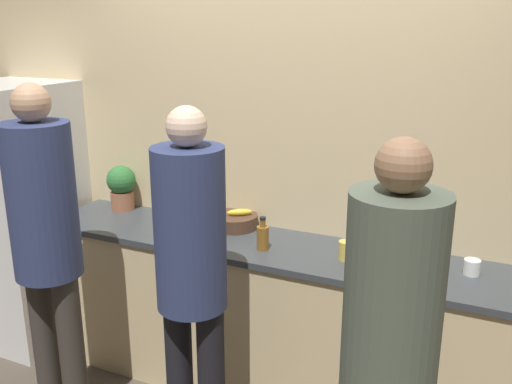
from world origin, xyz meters
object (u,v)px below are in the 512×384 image
object	(u,v)px
utensil_crock	(163,208)
person_center	(191,267)
cup_white	(472,267)
person_right	(389,350)
refrigerator	(20,215)
bottle_amber	(263,237)
fruit_bowl	(235,221)
bottle_green	(212,225)
cup_yellow	(346,251)
person_left	(46,236)
potted_plant	(122,186)

from	to	relation	value
utensil_crock	person_center	bearing A→B (deg)	-48.99
cup_white	person_right	bearing A→B (deg)	-100.25
cup_white	utensil_crock	bearing A→B (deg)	178.16
refrigerator	person_center	bearing A→B (deg)	-18.89
bottle_amber	fruit_bowl	bearing A→B (deg)	140.35
fruit_bowl	bottle_green	xyz separation A→B (m)	(-0.01, -0.26, 0.06)
fruit_bowl	cup_yellow	bearing A→B (deg)	-14.37
person_left	fruit_bowl	size ratio (longest dim) A/B	6.68
bottle_amber	cup_white	xyz separation A→B (m)	(1.05, 0.14, -0.03)
utensil_crock	bottle_amber	bearing A→B (deg)	-14.36
refrigerator	person_right	size ratio (longest dim) A/B	0.98
person_center	cup_white	xyz separation A→B (m)	(1.14, 0.71, -0.07)
bottle_green	cup_yellow	size ratio (longest dim) A/B	2.51
person_left	person_center	size ratio (longest dim) A/B	1.04
utensil_crock	cup_yellow	bearing A→B (deg)	-6.77
person_right	refrigerator	bearing A→B (deg)	161.58
person_right	bottle_green	size ratio (longest dim) A/B	6.98
bottle_green	fruit_bowl	bearing A→B (deg)	87.74
person_right	fruit_bowl	xyz separation A→B (m)	(-1.15, 1.12, -0.07)
person_center	bottle_amber	bearing A→B (deg)	80.64
fruit_bowl	bottle_amber	size ratio (longest dim) A/B	1.49
person_center	bottle_amber	distance (m)	0.58
bottle_green	person_left	bearing A→B (deg)	-133.08
cup_white	potted_plant	world-z (taller)	potted_plant
utensil_crock	bottle_amber	distance (m)	0.79
refrigerator	person_left	world-z (taller)	person_left
person_left	bottle_amber	bearing A→B (deg)	35.94
bottle_amber	bottle_green	world-z (taller)	bottle_green
person_left	utensil_crock	size ratio (longest dim) A/B	7.79
person_right	fruit_bowl	bearing A→B (deg)	135.87
fruit_bowl	potted_plant	distance (m)	0.83
bottle_green	cup_white	size ratio (longest dim) A/B	3.23
bottle_green	potted_plant	xyz separation A→B (m)	(-0.81, 0.25, 0.06)
person_left	person_right	xyz separation A→B (m)	(1.75, -0.24, -0.04)
bottle_amber	cup_yellow	size ratio (longest dim) A/B	1.83
bottle_green	cup_white	xyz separation A→B (m)	(1.35, 0.15, -0.06)
fruit_bowl	utensil_crock	size ratio (longest dim) A/B	1.17
person_right	cup_yellow	xyz separation A→B (m)	(-0.42, 0.93, -0.07)
person_right	bottle_amber	world-z (taller)	person_right
person_center	bottle_green	size ratio (longest dim) A/B	6.97
refrigerator	potted_plant	size ratio (longest dim) A/B	5.96
fruit_bowl	utensil_crock	world-z (taller)	utensil_crock
person_left	bottle_green	xyz separation A→B (m)	(0.59, 0.63, -0.06)
cup_white	refrigerator	bearing A→B (deg)	-177.23
cup_white	fruit_bowl	bearing A→B (deg)	175.61
potted_plant	person_center	bearing A→B (deg)	-38.79
fruit_bowl	bottle_amber	distance (m)	0.38
cup_yellow	potted_plant	distance (m)	1.57
person_center	person_right	world-z (taller)	person_right
person_left	bottle_green	size ratio (longest dim) A/B	7.22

